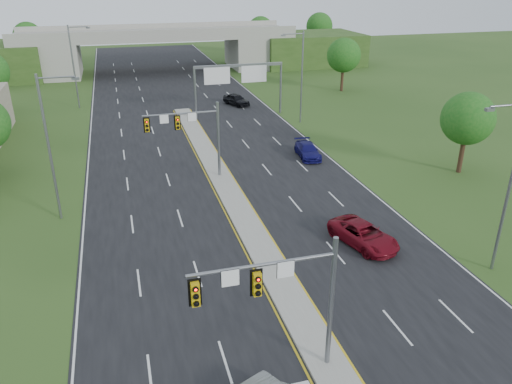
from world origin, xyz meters
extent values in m
plane|color=#2C491A|center=(0.00, 0.00, 0.00)|extent=(240.00, 240.00, 0.00)
cube|color=black|center=(0.00, 35.00, 0.01)|extent=(24.00, 160.00, 0.02)
cube|color=gray|center=(0.00, 23.00, 0.10)|extent=(2.00, 54.00, 0.16)
cube|color=gold|center=(-1.15, 23.00, 0.03)|extent=(0.12, 54.00, 0.01)
cube|color=gold|center=(1.15, 23.00, 0.03)|extent=(0.12, 54.00, 0.01)
cube|color=silver|center=(-11.80, 35.00, 0.03)|extent=(0.12, 160.00, 0.01)
cube|color=silver|center=(11.80, 35.00, 0.03)|extent=(0.12, 160.00, 0.01)
cylinder|color=slate|center=(0.00, 0.00, 3.50)|extent=(0.24, 0.24, 7.00)
cylinder|color=slate|center=(-3.25, 0.00, 6.20)|extent=(6.50, 0.16, 0.16)
cube|color=#C19B0C|center=(-3.58, -0.25, 5.45)|extent=(0.35, 0.25, 1.10)
cube|color=#C19B0C|center=(-6.17, -0.25, 5.45)|extent=(0.35, 0.25, 1.10)
cube|color=black|center=(-3.58, -0.11, 5.45)|extent=(0.55, 0.04, 1.30)
cube|color=black|center=(-6.17, -0.11, 5.45)|extent=(0.55, 0.04, 1.30)
sphere|color=#FF0C05|center=(-3.58, -0.38, 5.80)|extent=(0.20, 0.20, 0.20)
sphere|color=#FF0C05|center=(-6.17, -0.38, 5.80)|extent=(0.20, 0.20, 0.20)
cube|color=white|center=(-4.68, -0.10, 5.85)|extent=(0.75, 0.04, 0.75)
cube|color=white|center=(-2.27, -0.10, 5.85)|extent=(0.75, 0.04, 0.75)
cylinder|color=slate|center=(0.00, 25.00, 3.50)|extent=(0.24, 0.24, 7.00)
cylinder|color=slate|center=(-3.25, 25.00, 6.20)|extent=(6.50, 0.16, 0.16)
cube|color=#C19B0C|center=(-3.58, 24.75, 5.45)|extent=(0.35, 0.25, 1.10)
cube|color=#C19B0C|center=(-6.17, 24.75, 5.45)|extent=(0.35, 0.25, 1.10)
cube|color=black|center=(-3.58, 24.89, 5.45)|extent=(0.55, 0.04, 1.30)
cube|color=black|center=(-6.17, 24.89, 5.45)|extent=(0.55, 0.04, 1.30)
sphere|color=#FF0C05|center=(-3.58, 24.62, 5.80)|extent=(0.20, 0.20, 0.20)
sphere|color=#FF0C05|center=(-6.17, 24.62, 5.80)|extent=(0.20, 0.20, 0.20)
cube|color=white|center=(-4.68, 24.90, 5.85)|extent=(0.75, 0.04, 0.75)
cube|color=white|center=(-2.27, 24.90, 5.85)|extent=(0.75, 0.04, 0.75)
cylinder|color=slate|center=(1.20, 45.00, 3.30)|extent=(0.28, 0.28, 6.60)
cylinder|color=slate|center=(12.50, 45.00, 3.30)|extent=(0.28, 0.28, 6.60)
cube|color=slate|center=(6.85, 45.00, 6.50)|extent=(11.50, 0.35, 0.35)
cube|color=#0B5318|center=(4.00, 44.80, 5.40)|extent=(3.20, 0.08, 2.00)
cube|color=#0B5318|center=(8.80, 44.80, 5.40)|extent=(3.20, 0.08, 2.00)
cube|color=silver|center=(4.00, 44.75, 5.40)|extent=(3.30, 0.03, 2.10)
cube|color=silver|center=(8.80, 44.75, 5.40)|extent=(3.30, 0.03, 2.10)
cube|color=gray|center=(-17.00, 80.00, 3.00)|extent=(6.00, 12.00, 6.00)
cube|color=gray|center=(17.00, 80.00, 3.00)|extent=(6.00, 12.00, 6.00)
cube|color=#2C491A|center=(30.00, 80.00, 3.00)|extent=(20.00, 14.00, 6.00)
cube|color=gray|center=(0.00, 80.00, 6.60)|extent=(50.00, 12.00, 1.20)
cube|color=gray|center=(0.00, 74.20, 7.65)|extent=(50.00, 0.40, 0.90)
cube|color=gray|center=(0.00, 85.80, 7.65)|extent=(50.00, 0.40, 0.90)
cylinder|color=slate|center=(-13.50, 20.00, 5.50)|extent=(0.20, 0.20, 11.00)
cylinder|color=slate|center=(-12.25, 20.00, 10.70)|extent=(2.50, 0.12, 0.12)
cube|color=slate|center=(-11.00, 20.00, 10.55)|extent=(0.50, 0.25, 0.18)
cylinder|color=slate|center=(-13.50, 55.00, 5.50)|extent=(0.20, 0.20, 11.00)
cylinder|color=slate|center=(-12.25, 55.00, 10.70)|extent=(2.50, 0.12, 0.12)
cube|color=slate|center=(-11.00, 55.00, 10.55)|extent=(0.50, 0.25, 0.18)
cylinder|color=slate|center=(13.50, 5.00, 5.50)|extent=(0.20, 0.20, 11.00)
cylinder|color=slate|center=(12.25, 5.00, 10.70)|extent=(2.50, 0.12, 0.12)
cube|color=slate|center=(11.00, 5.00, 10.55)|extent=(0.50, 0.25, 0.18)
cylinder|color=slate|center=(13.50, 40.00, 5.50)|extent=(0.20, 0.20, 11.00)
cylinder|color=slate|center=(12.25, 40.00, 10.70)|extent=(2.50, 0.12, 0.12)
cube|color=slate|center=(11.00, 40.00, 10.55)|extent=(0.50, 0.25, 0.18)
cylinder|color=#382316|center=(22.00, 20.00, 2.00)|extent=(0.44, 0.44, 4.00)
sphere|color=#175316|center=(22.00, 20.00, 5.20)|extent=(4.80, 4.80, 4.80)
cylinder|color=#382316|center=(26.00, 55.00, 2.12)|extent=(0.44, 0.44, 4.25)
sphere|color=#175316|center=(26.00, 55.00, 5.53)|extent=(5.20, 5.20, 5.20)
cylinder|color=#382316|center=(-24.00, 94.00, 2.12)|extent=(0.44, 0.44, 4.25)
sphere|color=#175316|center=(-24.00, 94.00, 5.53)|extent=(5.60, 5.60, 5.60)
cylinder|color=#382316|center=(24.00, 94.00, 2.12)|extent=(0.44, 0.44, 4.25)
sphere|color=#175316|center=(24.00, 94.00, 5.53)|extent=(5.60, 5.60, 5.60)
cylinder|color=#382316|center=(38.00, 94.00, 2.25)|extent=(0.44, 0.44, 4.50)
sphere|color=#175316|center=(38.00, 94.00, 5.85)|extent=(6.00, 6.00, 6.00)
imported|color=maroon|center=(6.99, 10.03, 0.78)|extent=(3.89, 5.92, 1.51)
imported|color=#0F0D53|center=(9.72, 27.73, 0.72)|extent=(2.43, 4.97, 1.39)
imported|color=black|center=(7.83, 50.61, 0.80)|extent=(3.47, 4.91, 1.55)
camera|label=1|loc=(-8.35, -17.02, 17.42)|focal=35.00mm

